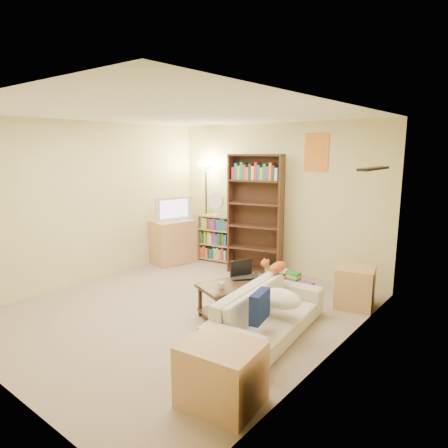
# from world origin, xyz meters

# --- Properties ---
(room) EXTENTS (4.50, 4.54, 2.52)m
(room) POSITION_xyz_m (0.00, 0.01, 1.62)
(room) COLOR tan
(room) RESTS_ON ground
(sofa) EXTENTS (1.95, 1.12, 0.52)m
(sofa) POSITION_xyz_m (1.26, 0.07, 0.26)
(sofa) COLOR beige
(sofa) RESTS_ON ground
(navy_pillow) EXTENTS (0.17, 0.36, 0.31)m
(navy_pillow) POSITION_xyz_m (1.40, -0.31, 0.50)
(navy_pillow) COLOR #121E50
(navy_pillow) RESTS_ON sofa
(cream_blanket) EXTENTS (0.48, 0.34, 0.21)m
(cream_blanket) POSITION_xyz_m (1.39, 0.13, 0.45)
(cream_blanket) COLOR white
(cream_blanket) RESTS_ON sofa
(tabby_cat) EXTENTS (0.41, 0.18, 0.14)m
(tabby_cat) POSITION_xyz_m (0.95, 0.73, 0.59)
(tabby_cat) COLOR #CC572B
(tabby_cat) RESTS_ON sofa
(coffee_table) EXTENTS (0.85, 1.10, 0.43)m
(coffee_table) POSITION_xyz_m (0.68, 0.29, 0.28)
(coffee_table) COLOR #3B2716
(coffee_table) RESTS_ON ground
(laptop) EXTENTS (0.58, 0.58, 0.03)m
(laptop) POSITION_xyz_m (0.70, 0.45, 0.44)
(laptop) COLOR black
(laptop) RESTS_ON coffee_table
(laptop_screen) EXTENTS (0.13, 0.30, 0.21)m
(laptop_screen) POSITION_xyz_m (0.57, 0.50, 0.56)
(laptop_screen) COLOR white
(laptop_screen) RESTS_ON laptop
(mug) EXTENTS (0.14, 0.14, 0.08)m
(mug) POSITION_xyz_m (0.64, 0.01, 0.47)
(mug) COLOR white
(mug) RESTS_ON coffee_table
(tv_remote) EXTENTS (0.07, 0.18, 0.02)m
(tv_remote) POSITION_xyz_m (0.90, 0.55, 0.44)
(tv_remote) COLOR black
(tv_remote) RESTS_ON coffee_table
(tv_stand) EXTENTS (0.68, 0.84, 0.79)m
(tv_stand) POSITION_xyz_m (-1.70, 1.46, 0.40)
(tv_stand) COLOR tan
(tv_stand) RESTS_ON ground
(television) EXTENTS (0.79, 0.42, 0.43)m
(television) POSITION_xyz_m (-1.70, 1.46, 1.01)
(television) COLOR black
(television) RESTS_ON tv_stand
(tall_bookshelf) EXTENTS (0.95, 0.53, 2.00)m
(tall_bookshelf) POSITION_xyz_m (-0.17, 1.90, 1.05)
(tall_bookshelf) COLOR #482A1B
(tall_bookshelf) RESTS_ON ground
(short_bookshelf) EXTENTS (0.71, 0.38, 0.87)m
(short_bookshelf) POSITION_xyz_m (-1.14, 2.05, 0.43)
(short_bookshelf) COLOR tan
(short_bookshelf) RESTS_ON ground
(desk_fan) EXTENTS (0.31, 0.17, 0.43)m
(desk_fan) POSITION_xyz_m (-1.09, 2.01, 1.10)
(desk_fan) COLOR white
(desk_fan) RESTS_ON short_bookshelf
(floor_lamp) EXTENTS (0.30, 0.30, 1.77)m
(floor_lamp) POSITION_xyz_m (-1.39, 2.05, 1.41)
(floor_lamp) COLOR black
(floor_lamp) RESTS_ON ground
(side_table) EXTENTS (0.57, 0.57, 0.54)m
(side_table) POSITION_xyz_m (1.72, 1.50, 0.27)
(side_table) COLOR tan
(side_table) RESTS_ON ground
(end_cabinet) EXTENTS (0.69, 0.60, 0.53)m
(end_cabinet) POSITION_xyz_m (1.62, -1.21, 0.26)
(end_cabinet) COLOR tan
(end_cabinet) RESTS_ON ground
(book_stacks) EXTENTS (1.04, 0.53, 0.24)m
(book_stacks) POSITION_xyz_m (0.59, 1.70, 0.10)
(book_stacks) COLOR red
(book_stacks) RESTS_ON ground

